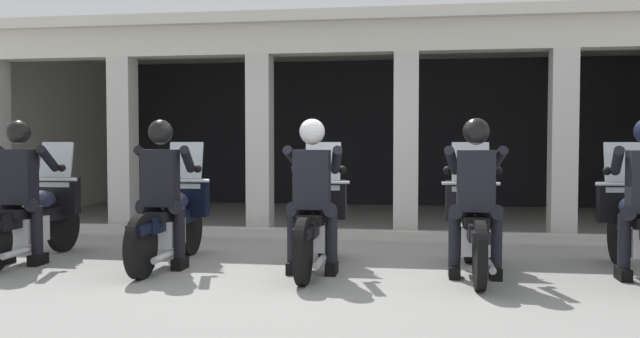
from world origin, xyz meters
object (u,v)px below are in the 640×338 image
(police_officer_left, at_px, (161,181))
(motorcycle_far_right, at_px, (636,226))
(police_officer_center, at_px, (312,182))
(police_officer_right, at_px, (476,184))
(motorcycle_left, at_px, (172,219))
(police_officer_far_left, at_px, (20,179))
(motorcycle_far_left, at_px, (36,216))
(motorcycle_center, at_px, (317,222))
(motorcycle_right, at_px, (473,224))

(police_officer_left, bearing_deg, motorcycle_far_right, -9.61)
(police_officer_center, relative_size, police_officer_right, 1.00)
(motorcycle_left, xyz_separation_m, police_officer_right, (3.25, -0.29, 0.44))
(police_officer_far_left, distance_m, motorcycle_left, 1.71)
(police_officer_left, height_order, police_officer_center, same)
(motorcycle_left, height_order, police_officer_right, police_officer_right)
(motorcycle_far_left, xyz_separation_m, motorcycle_center, (3.25, -0.02, 0.00))
(motorcycle_left, relative_size, motorcycle_right, 1.00)
(motorcycle_left, distance_m, police_officer_left, 0.52)
(police_officer_left, distance_m, police_officer_center, 1.63)
(police_officer_far_left, xyz_separation_m, motorcycle_right, (4.88, 0.28, -0.44))
(motorcycle_right, relative_size, police_officer_right, 1.29)
(motorcycle_center, bearing_deg, motorcycle_far_left, 173.10)
(motorcycle_left, height_order, motorcycle_right, same)
(motorcycle_center, relative_size, police_officer_center, 1.29)
(motorcycle_right, bearing_deg, police_officer_left, 178.22)
(motorcycle_right, bearing_deg, motorcycle_far_left, 173.33)
(police_officer_far_left, relative_size, motorcycle_right, 0.78)
(police_officer_far_left, distance_m, motorcycle_center, 3.29)
(police_officer_left, distance_m, motorcycle_center, 1.71)
(police_officer_center, bearing_deg, motorcycle_left, 162.71)
(police_officer_center, relative_size, motorcycle_far_right, 0.78)
(motorcycle_far_left, distance_m, police_officer_far_left, 0.52)
(motorcycle_left, height_order, motorcycle_far_right, same)
(motorcycle_far_left, height_order, motorcycle_center, same)
(police_officer_left, bearing_deg, police_officer_center, -15.25)
(motorcycle_left, distance_m, motorcycle_center, 1.63)
(motorcycle_far_right, bearing_deg, police_officer_left, 171.90)
(police_officer_center, bearing_deg, police_officer_far_left, 173.10)
(motorcycle_far_left, bearing_deg, police_officer_center, -12.67)
(police_officer_right, height_order, motorcycle_far_right, police_officer_right)
(police_officer_center, bearing_deg, police_officer_right, -5.88)
(police_officer_far_left, xyz_separation_m, motorcycle_center, (3.25, 0.26, -0.44))
(police_officer_left, height_order, motorcycle_center, police_officer_left)
(police_officer_left, xyz_separation_m, motorcycle_center, (1.63, 0.26, -0.44))
(police_officer_far_left, relative_size, motorcycle_center, 0.78)
(motorcycle_far_left, relative_size, police_officer_center, 1.29)
(motorcycle_left, bearing_deg, motorcycle_far_left, 165.78)
(motorcycle_left, bearing_deg, police_officer_right, -19.47)
(police_officer_left, bearing_deg, motorcycle_left, 75.35)
(police_officer_left, relative_size, police_officer_right, 1.00)
(motorcycle_left, relative_size, police_officer_right, 1.29)
(police_officer_far_left, xyz_separation_m, motorcycle_far_right, (6.51, 0.41, -0.44))
(police_officer_right, bearing_deg, police_officer_left, 173.24)
(police_officer_far_left, relative_size, motorcycle_left, 0.78)
(motorcycle_far_left, bearing_deg, motorcycle_center, -7.69)
(police_officer_center, bearing_deg, motorcycle_right, 3.98)
(motorcycle_left, relative_size, police_officer_center, 1.29)
(motorcycle_left, xyz_separation_m, police_officer_center, (1.63, -0.31, 0.44))
(motorcycle_far_left, relative_size, motorcycle_center, 1.00)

